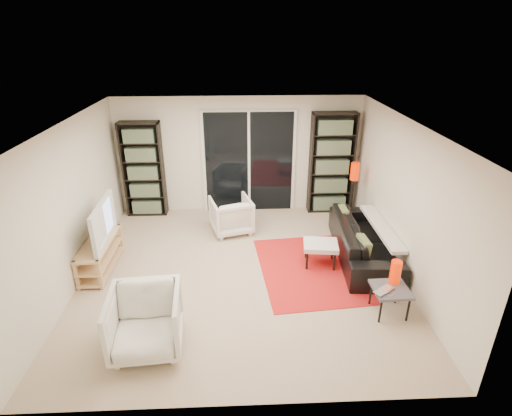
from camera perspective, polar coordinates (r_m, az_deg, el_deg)
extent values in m
plane|color=#CEB192|center=(6.55, -2.10, -9.13)|extent=(5.00, 5.00, 0.00)
cube|color=silver|center=(8.31, -2.41, 7.53)|extent=(5.00, 0.02, 2.40)
cube|color=silver|center=(3.82, -1.95, -14.91)|extent=(5.00, 0.02, 2.40)
cube|color=silver|center=(6.47, -25.01, 0.06)|extent=(0.02, 5.00, 2.40)
cube|color=silver|center=(6.47, 20.45, 0.88)|extent=(0.02, 5.00, 2.40)
cube|color=white|center=(5.59, -2.48, 11.82)|extent=(5.00, 5.00, 0.02)
cube|color=white|center=(8.33, -1.01, 6.50)|extent=(1.92, 0.06, 2.16)
cube|color=black|center=(8.30, -1.00, 6.43)|extent=(1.80, 0.02, 2.10)
cube|color=white|center=(8.29, -1.00, 6.41)|extent=(0.05, 0.02, 2.10)
cube|color=black|center=(8.46, -15.77, 5.31)|extent=(0.80, 0.30, 1.95)
cube|color=olive|center=(8.44, -15.79, 5.26)|extent=(0.70, 0.22, 1.85)
cube|color=black|center=(8.43, 10.72, 6.28)|extent=(0.90, 0.30, 2.10)
cube|color=olive|center=(8.41, 10.75, 6.23)|extent=(0.80, 0.22, 2.00)
cube|color=#E5BD77|center=(6.88, -21.63, -4.60)|extent=(0.40, 1.25, 0.04)
cube|color=#E5BD77|center=(6.99, -21.34, -6.25)|extent=(0.40, 1.25, 0.03)
cube|color=#E5BD77|center=(7.08, -21.10, -7.58)|extent=(0.40, 1.25, 0.04)
cube|color=#E5BD77|center=(6.58, -24.26, -8.80)|extent=(0.05, 0.05, 0.50)
cube|color=#E5BD77|center=(7.52, -21.27, -3.97)|extent=(0.05, 0.05, 0.50)
cube|color=#E5BD77|center=(6.46, -21.41, -8.91)|extent=(0.05, 0.05, 0.50)
cube|color=#E5BD77|center=(7.42, -18.77, -3.97)|extent=(0.05, 0.05, 0.50)
imported|color=black|center=(6.72, -21.92, -1.97)|extent=(0.19, 1.16, 0.66)
cube|color=red|center=(6.67, 7.61, -8.59)|extent=(1.75, 2.25, 0.01)
imported|color=black|center=(7.04, 15.17, -4.44)|extent=(1.01, 2.26, 0.64)
imported|color=silver|center=(7.64, -3.57, -1.01)|extent=(0.90, 0.92, 0.68)
imported|color=silver|center=(5.16, -15.49, -15.36)|extent=(0.91, 0.93, 0.79)
cube|color=silver|center=(6.65, 9.22, -5.27)|extent=(0.60, 0.51, 0.08)
cylinder|color=black|center=(6.58, 7.29, -7.51)|extent=(0.04, 0.04, 0.32)
cylinder|color=black|center=(6.88, 7.18, -5.93)|extent=(0.04, 0.04, 0.32)
cylinder|color=black|center=(6.62, 11.13, -7.59)|extent=(0.04, 0.04, 0.32)
cylinder|color=black|center=(6.92, 10.83, -6.02)|extent=(0.04, 0.04, 0.32)
cube|color=#4B4B50|center=(5.80, 18.71, -10.98)|extent=(0.49, 0.49, 0.04)
cylinder|color=black|center=(5.71, 17.35, -13.82)|extent=(0.03, 0.03, 0.38)
cylinder|color=black|center=(5.99, 16.07, -11.62)|extent=(0.03, 0.03, 0.38)
cylinder|color=black|center=(5.85, 20.91, -13.35)|extent=(0.03, 0.03, 0.38)
cylinder|color=black|center=(6.12, 19.47, -11.24)|extent=(0.03, 0.03, 0.38)
imported|color=silver|center=(5.68, 18.16, -11.35)|extent=(0.37, 0.35, 0.02)
cylinder|color=red|center=(5.84, 19.31, -8.61)|extent=(0.15, 0.15, 0.33)
cylinder|color=black|center=(8.33, 13.21, -1.87)|extent=(0.19, 0.19, 0.03)
cylinder|color=black|center=(8.14, 13.52, 1.02)|extent=(0.03, 0.03, 0.95)
cylinder|color=red|center=(7.93, 13.95, 5.09)|extent=(0.17, 0.17, 0.34)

